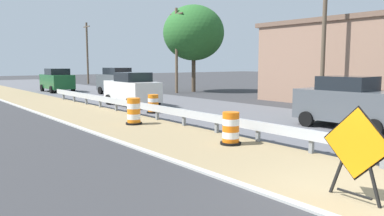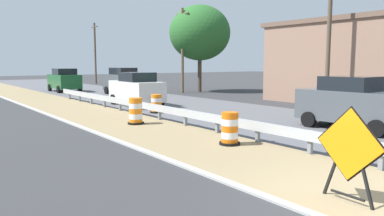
% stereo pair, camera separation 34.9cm
% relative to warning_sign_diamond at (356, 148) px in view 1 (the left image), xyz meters
% --- Properties ---
extents(ground_plane, '(160.00, 160.00, 0.00)m').
position_rel_warning_sign_diamond_xyz_m(ground_plane, '(0.19, -0.06, -1.03)').
color(ground_plane, '#333335').
extents(median_dirt_strip, '(3.82, 120.00, 0.01)m').
position_rel_warning_sign_diamond_xyz_m(median_dirt_strip, '(0.90, -0.06, -1.02)').
color(median_dirt_strip, '#8E7A56').
rests_on(median_dirt_strip, ground).
extents(curb_near_edge, '(0.20, 120.00, 0.11)m').
position_rel_warning_sign_diamond_xyz_m(curb_near_edge, '(-1.11, -0.06, -1.02)').
color(curb_near_edge, '#ADADA8').
rests_on(curb_near_edge, ground).
extents(warning_sign_diamond, '(0.13, 1.46, 1.86)m').
position_rel_warning_sign_diamond_xyz_m(warning_sign_diamond, '(0.00, 0.00, 0.00)').
color(warning_sign_diamond, black).
rests_on(warning_sign_diamond, ground).
extents(traffic_barrel_nearest, '(0.68, 0.68, 1.06)m').
position_rel_warning_sign_diamond_xyz_m(traffic_barrel_nearest, '(1.62, 5.09, -0.55)').
color(traffic_barrel_nearest, orange).
rests_on(traffic_barrel_nearest, ground).
extents(traffic_barrel_close, '(0.71, 0.71, 1.14)m').
position_rel_warning_sign_diamond_xyz_m(traffic_barrel_close, '(1.15, 10.61, -0.51)').
color(traffic_barrel_close, orange).
rests_on(traffic_barrel_close, ground).
extents(traffic_barrel_mid, '(0.70, 0.70, 0.98)m').
position_rel_warning_sign_diamond_xyz_m(traffic_barrel_mid, '(3.81, 13.25, -0.59)').
color(traffic_barrel_mid, orange).
rests_on(traffic_barrel_mid, ground).
extents(car_lead_near_lane, '(2.19, 4.42, 2.14)m').
position_rel_warning_sign_diamond_xyz_m(car_lead_near_lane, '(4.75, 31.13, 0.04)').
color(car_lead_near_lane, '#195128').
rests_on(car_lead_near_lane, ground).
extents(car_trailing_near_lane, '(2.19, 4.30, 2.11)m').
position_rel_warning_sign_diamond_xyz_m(car_trailing_near_lane, '(7.50, 4.29, 0.03)').
color(car_trailing_near_lane, '#4C5156').
rests_on(car_trailing_near_lane, ground).
extents(car_lead_far_lane, '(2.16, 4.45, 2.07)m').
position_rel_warning_sign_diamond_xyz_m(car_lead_far_lane, '(4.61, 16.95, 0.01)').
color(car_lead_far_lane, silver).
rests_on(car_lead_far_lane, ground).
extents(car_mid_far_lane, '(2.05, 4.75, 2.25)m').
position_rel_warning_sign_diamond_xyz_m(car_mid_far_lane, '(7.66, 24.75, 0.10)').
color(car_mid_far_lane, '#4C5156').
rests_on(car_mid_far_lane, ground).
extents(roadside_shop_near, '(6.44, 14.01, 5.43)m').
position_rel_warning_sign_diamond_xyz_m(roadside_shop_near, '(16.82, 8.06, 1.70)').
color(roadside_shop_near, '#93705B').
rests_on(roadside_shop_near, ground).
extents(utility_pole_near, '(0.24, 1.80, 8.47)m').
position_rel_warning_sign_diamond_xyz_m(utility_pole_near, '(12.33, 8.70, 3.37)').
color(utility_pole_near, brown).
rests_on(utility_pole_near, ground).
extents(utility_pole_mid, '(0.24, 1.80, 7.35)m').
position_rel_warning_sign_diamond_xyz_m(utility_pole_mid, '(12.57, 23.23, 2.80)').
color(utility_pole_mid, brown).
rests_on(utility_pole_mid, ground).
extents(utility_pole_far, '(0.24, 1.80, 7.61)m').
position_rel_warning_sign_diamond_xyz_m(utility_pole_far, '(12.20, 41.77, 2.94)').
color(utility_pole_far, brown).
rests_on(utility_pole_far, ground).
extents(bush_roadside, '(2.62, 2.62, 1.86)m').
position_rel_warning_sign_diamond_xyz_m(bush_roadside, '(9.45, 5.97, -0.10)').
color(bush_roadside, '#286028').
rests_on(bush_roadside, ground).
extents(tree_roadside, '(5.53, 5.53, 7.84)m').
position_rel_warning_sign_diamond_xyz_m(tree_roadside, '(14.66, 23.46, 4.31)').
color(tree_roadside, '#4C3D2D').
rests_on(tree_roadside, ground).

